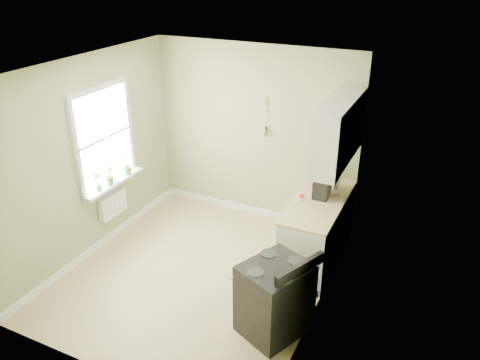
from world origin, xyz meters
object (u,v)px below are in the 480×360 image
at_px(stove, 275,298).
at_px(coffee_maker, 322,186).
at_px(stand_mixer, 334,179).
at_px(kettle, 319,170).

height_order(stove, coffee_maker, coffee_maker).
relative_size(stand_mixer, coffee_maker, 1.06).
bearing_deg(coffee_maker, stove, -90.44).
height_order(stove, kettle, kettle).
bearing_deg(kettle, coffee_maker, -71.06).
relative_size(stove, stand_mixer, 2.62).
relative_size(kettle, coffee_maker, 0.52).
relative_size(stand_mixer, kettle, 2.05).
bearing_deg(stand_mixer, kettle, 130.70).
bearing_deg(kettle, stand_mixer, -49.30).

